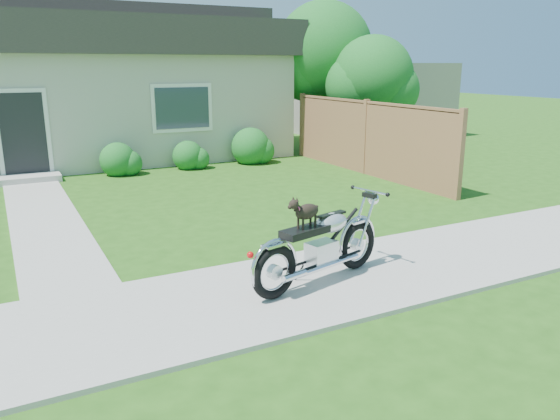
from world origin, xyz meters
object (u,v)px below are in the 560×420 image
Objects in this scene: tree_far at (328,56)px; potted_plant_right at (126,161)px; fence at (365,137)px; tree_near at (378,80)px; motorcycle_with_dog at (321,244)px; house at (68,85)px.

potted_plant_right is (-6.67, -0.92, -2.67)m from tree_far.
tree_near reaches higher than fence.
house is at bearing 82.24° from motorcycle_with_dog.
tree_near reaches higher than motorcycle_with_dog.
house is 5.76× the size of motorcycle_with_dog.
tree_near is at bearing -75.18° from tree_far.
tree_far reaches higher than fence.
fence is 2.82m from tree_near.
tree_near is (1.69, 1.80, 1.36)m from fence.
house is 12.23m from motorcycle_with_dog.
house is at bearing 135.26° from fence.
motorcycle_with_dog is (0.57, -8.60, 0.21)m from potted_plant_right.
tree_far is at bearing -18.65° from house.
fence reaches higher than potted_plant_right.
tree_far is 11.57m from motorcycle_with_dog.
house is 1.90× the size of fence.
fence is 1.84× the size of tree_near.
house is 3.98m from potted_plant_right.
house reaches higher than potted_plant_right.
motorcycle_with_dog is at bearing -131.02° from tree_near.
tree_near is 1.64× the size of motorcycle_with_dog.
motorcycle_with_dog is (-6.62, -7.61, -1.75)m from tree_near.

